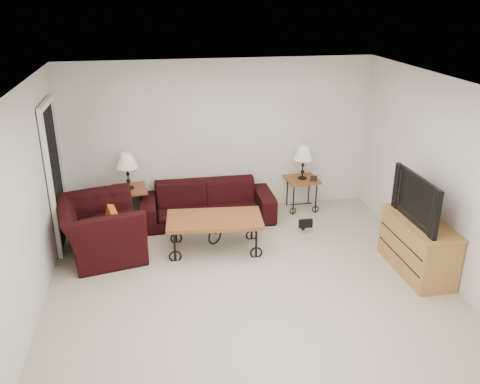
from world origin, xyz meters
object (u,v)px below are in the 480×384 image
object	(u,v)px
sofa	(207,203)
lamp_left	(128,171)
television	(423,199)
lamp_right	(303,163)
coffee_table	(215,234)
backpack	(304,218)
armchair	(101,229)
side_table_right	(301,194)
tv_stand	(418,246)
side_table_left	(131,205)

from	to	relation	value
sofa	lamp_left	bearing A→B (deg)	171.52
sofa	television	size ratio (longest dim) A/B	1.96
lamp_left	lamp_right	distance (m)	2.82
sofa	television	xyz separation A→B (m)	(2.50, -2.04, 0.73)
lamp_right	television	bearing A→B (deg)	-68.19
coffee_table	backpack	size ratio (longest dim) A/B	3.23
television	armchair	bearing A→B (deg)	-106.38
sofa	lamp_left	xyz separation A→B (m)	(-1.21, 0.18, 0.55)
lamp_right	backpack	world-z (taller)	lamp_right
sofa	backpack	size ratio (longest dim) A/B	5.12
side_table_right	armchair	world-z (taller)	armchair
side_table_right	armchair	size ratio (longest dim) A/B	0.46
armchair	backpack	bearing A→B (deg)	-97.80
coffee_table	television	size ratio (longest dim) A/B	1.23
side_table_right	lamp_left	distance (m)	2.88
coffee_table	backpack	xyz separation A→B (m)	(1.43, 0.38, -0.04)
lamp_left	sofa	bearing A→B (deg)	-8.48
side_table_right	lamp_right	xyz separation A→B (m)	(0.00, 0.00, 0.56)
television	lamp_right	bearing A→B (deg)	-158.19
lamp_right	coffee_table	size ratio (longest dim) A/B	0.42
lamp_right	coffee_table	distance (m)	2.09
lamp_left	lamp_right	xyz separation A→B (m)	(2.82, 0.00, -0.03)
sofa	television	world-z (taller)	television
lamp_left	coffee_table	xyz separation A→B (m)	(1.20, -1.17, -0.61)
armchair	backpack	distance (m)	3.01
lamp_right	tv_stand	bearing A→B (deg)	-67.75
lamp_right	backpack	bearing A→B (deg)	-104.12
lamp_left	side_table_right	bearing A→B (deg)	0.00
lamp_right	coffee_table	bearing A→B (deg)	-144.26
armchair	sofa	bearing A→B (deg)	-74.14
side_table_right	coffee_table	bearing A→B (deg)	-144.26
tv_stand	backpack	bearing A→B (deg)	127.92
side_table_left	side_table_right	xyz separation A→B (m)	(2.82, 0.00, -0.01)
television	lamp_left	bearing A→B (deg)	-120.84
lamp_left	tv_stand	distance (m)	4.37
side_table_left	backpack	size ratio (longest dim) A/B	1.39
lamp_right	television	world-z (taller)	television
lamp_left	coffee_table	distance (m)	1.78
lamp_right	tv_stand	xyz separation A→B (m)	(0.91, -2.22, -0.47)
lamp_left	lamp_right	world-z (taller)	lamp_left
armchair	backpack	size ratio (longest dim) A/B	2.95
armchair	backpack	xyz separation A→B (m)	(3.00, 0.22, -0.19)
side_table_left	television	distance (m)	4.39
lamp_right	backpack	xyz separation A→B (m)	(-0.20, -0.80, -0.63)
lamp_right	television	xyz separation A→B (m)	(0.89, -2.22, 0.20)
lamp_left	backpack	bearing A→B (deg)	-16.86
lamp_right	tv_stand	size ratio (longest dim) A/B	0.46
side_table_left	side_table_right	distance (m)	2.82
lamp_left	television	distance (m)	4.33
side_table_right	coffee_table	world-z (taller)	side_table_right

